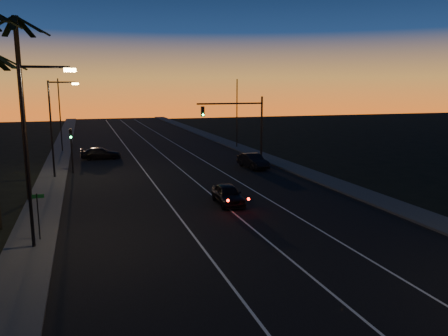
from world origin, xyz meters
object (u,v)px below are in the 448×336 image
object	(u,v)px
signal_mast	(241,118)
right_car	(253,161)
cross_car	(101,153)
lead_car	(228,194)

from	to	relation	value
signal_mast	right_car	size ratio (longest dim) A/B	1.58
signal_mast	cross_car	world-z (taller)	signal_mast
signal_mast	lead_car	xyz separation A→B (m)	(-6.30, -14.85, -4.09)
lead_car	right_car	distance (m)	13.88
cross_car	right_car	bearing A→B (deg)	-36.39
cross_car	lead_car	bearing A→B (deg)	-71.64
lead_car	signal_mast	bearing A→B (deg)	67.02
signal_mast	right_car	distance (m)	4.87
signal_mast	lead_car	distance (m)	16.64
lead_car	right_car	world-z (taller)	right_car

